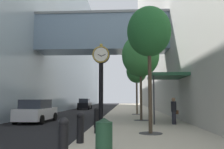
# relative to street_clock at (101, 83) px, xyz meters

# --- Properties ---
(ground_plane) EXTENTS (110.00, 110.00, 0.00)m
(ground_plane) POSITION_rel_street_clock_xyz_m (-0.79, 19.55, -2.53)
(ground_plane) COLOR black
(ground_plane) RESTS_ON ground
(sidewalk_right) EXTENTS (6.11, 80.00, 0.14)m
(sidewalk_right) POSITION_rel_street_clock_xyz_m (2.26, 22.55, -2.46)
(sidewalk_right) COLOR #BCB29E
(sidewalk_right) RESTS_ON ground
(building_block_left) EXTENTS (22.15, 80.00, 24.63)m
(building_block_left) POSITION_rel_street_clock_xyz_m (-11.94, 22.45, 9.75)
(building_block_left) COLOR #93A8B7
(building_block_left) RESTS_ON ground
(street_clock) EXTENTS (0.84, 0.55, 4.36)m
(street_clock) POSITION_rel_street_clock_xyz_m (0.00, 0.00, 0.00)
(street_clock) COLOR black
(street_clock) RESTS_ON sidewalk_right
(bollard_nearest) EXTENTS (0.29, 0.29, 1.13)m
(bollard_nearest) POSITION_rel_street_clock_xyz_m (-0.49, -5.02, -1.80)
(bollard_nearest) COLOR black
(bollard_nearest) RESTS_ON sidewalk_right
(bollard_second) EXTENTS (0.29, 0.29, 1.13)m
(bollard_second) POSITION_rel_street_clock_xyz_m (-0.49, -2.64, -1.80)
(bollard_second) COLOR black
(bollard_second) RESTS_ON sidewalk_right
(bollard_fourth) EXTENTS (0.29, 0.29, 1.13)m
(bollard_fourth) POSITION_rel_street_clock_xyz_m (-0.49, 2.14, -1.80)
(bollard_fourth) COLOR black
(bollard_fourth) RESTS_ON sidewalk_right
(bollard_fifth) EXTENTS (0.29, 0.29, 1.13)m
(bollard_fifth) POSITION_rel_street_clock_xyz_m (-0.49, 4.52, -1.80)
(bollard_fifth) COLOR black
(bollard_fifth) RESTS_ON sidewalk_right
(street_tree_near) EXTENTS (2.14, 2.14, 6.13)m
(street_tree_near) POSITION_rel_street_clock_xyz_m (2.36, -0.13, 2.47)
(street_tree_near) COLOR #333335
(street_tree_near) RESTS_ON sidewalk_right
(street_tree_mid_near) EXTENTS (2.86, 2.86, 6.58)m
(street_tree_mid_near) POSITION_rel_street_clock_xyz_m (2.36, 6.50, 2.53)
(street_tree_mid_near) COLOR #333335
(street_tree_mid_near) RESTS_ON sidewalk_right
(street_tree_mid_far) EXTENTS (2.13, 2.13, 5.68)m
(street_tree_mid_far) POSITION_rel_street_clock_xyz_m (2.36, 13.14, 2.03)
(street_tree_mid_far) COLOR #333335
(street_tree_mid_far) RESTS_ON sidewalk_right
(trash_bin) EXTENTS (0.53, 0.53, 1.05)m
(trash_bin) POSITION_rel_street_clock_xyz_m (0.54, -4.14, -1.85)
(trash_bin) COLOR #234C33
(trash_bin) RESTS_ON sidewalk_right
(pedestrian_walking) EXTENTS (0.51, 0.43, 1.69)m
(pedestrian_walking) POSITION_rel_street_clock_xyz_m (4.27, 3.90, -1.50)
(pedestrian_walking) COLOR #23232D
(pedestrian_walking) RESTS_ON sidewalk_right
(storefront_awning) EXTENTS (2.40, 3.60, 3.30)m
(storefront_awning) POSITION_rel_street_clock_xyz_m (4.08, 5.37, 0.76)
(storefront_awning) COLOR #235138
(storefront_awning) RESTS_ON sidewalk_right
(car_black_near) EXTENTS (1.96, 4.17, 1.74)m
(car_black_near) POSITION_rel_street_clock_xyz_m (-5.46, 26.85, -1.69)
(car_black_near) COLOR black
(car_black_near) RESTS_ON ground
(car_white_mid) EXTENTS (2.15, 4.25, 1.70)m
(car_white_mid) POSITION_rel_street_clock_xyz_m (-5.47, 5.98, -1.71)
(car_white_mid) COLOR silver
(car_white_mid) RESTS_ON ground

